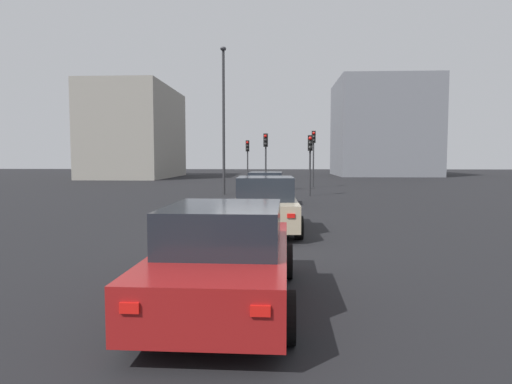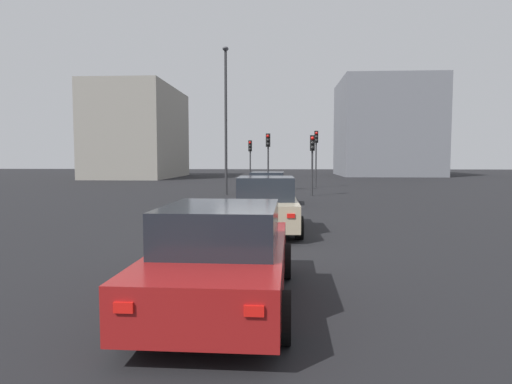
% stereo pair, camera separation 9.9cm
% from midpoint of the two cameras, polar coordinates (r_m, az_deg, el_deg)
% --- Properties ---
extents(ground_plane, '(160.00, 160.00, 0.20)m').
position_cam_midpoint_polar(ground_plane, '(13.02, 0.67, -5.84)').
color(ground_plane, black).
extents(car_silver_lead, '(4.57, 2.03, 1.55)m').
position_cam_midpoint_polar(car_silver_lead, '(21.33, 1.62, 0.39)').
color(car_silver_lead, '#A8AAB2').
rests_on(car_silver_lead, ground_plane).
extents(car_beige_second, '(4.40, 2.12, 1.65)m').
position_cam_midpoint_polar(car_beige_second, '(13.44, 1.48, -1.72)').
color(car_beige_second, tan).
rests_on(car_beige_second, ground_plane).
extents(car_red_third, '(4.75, 2.10, 1.51)m').
position_cam_midpoint_polar(car_red_third, '(6.79, -3.80, -8.08)').
color(car_red_third, maroon).
rests_on(car_red_third, ground_plane).
extents(traffic_light_near_left, '(0.32, 0.29, 3.67)m').
position_cam_midpoint_polar(traffic_light_near_left, '(36.98, -0.67, 4.98)').
color(traffic_light_near_left, '#2D2D30').
rests_on(traffic_light_near_left, ground_plane).
extents(traffic_light_near_right, '(0.32, 0.28, 4.27)m').
position_cam_midpoint_polar(traffic_light_near_right, '(34.39, 7.72, 5.69)').
color(traffic_light_near_right, '#2D2D30').
rests_on(traffic_light_near_right, ground_plane).
extents(traffic_light_far_left, '(0.32, 0.29, 3.54)m').
position_cam_midpoint_polar(traffic_light_far_left, '(26.42, 7.26, 5.03)').
color(traffic_light_far_left, '#2D2D30').
rests_on(traffic_light_far_left, ground_plane).
extents(traffic_light_far_right, '(0.33, 0.30, 3.88)m').
position_cam_midpoint_polar(traffic_light_far_right, '(30.71, 1.63, 5.40)').
color(traffic_light_far_right, '#2D2D30').
rests_on(traffic_light_far_right, ground_plane).
extents(street_lamp_kerbside, '(0.56, 0.36, 8.81)m').
position_cam_midpoint_polar(street_lamp_kerbside, '(27.43, -3.74, 10.31)').
color(street_lamp_kerbside, '#2D2D30').
rests_on(street_lamp_kerbside, ground_plane).
extents(building_facade_left, '(12.77, 11.94, 12.19)m').
position_cam_midpoint_polar(building_facade_left, '(60.98, 16.18, 7.77)').
color(building_facade_left, slate).
rests_on(building_facade_left, ground_plane).
extents(building_facade_center, '(15.35, 8.44, 10.33)m').
position_cam_midpoint_polar(building_facade_center, '(54.47, -14.52, 7.26)').
color(building_facade_center, gray).
rests_on(building_facade_center, ground_plane).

